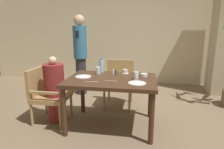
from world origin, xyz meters
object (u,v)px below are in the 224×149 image
object	(u,v)px
chair_far_side	(119,81)
plate_main_right	(83,77)
diner_in_left_chair	(55,89)
bowl_small	(144,75)
water_bottle	(101,66)
glass_tall_mid	(136,76)
glass_tall_near	(98,70)
chair_left_side	(47,92)
plate_main_left	(137,83)
teacup_with_saucer	(125,72)
standing_host	(80,53)

from	to	relation	value
chair_far_side	plate_main_right	bearing A→B (deg)	-117.07
diner_in_left_chair	chair_far_side	bearing A→B (deg)	43.70
diner_in_left_chair	bowl_small	size ratio (longest dim) A/B	10.26
diner_in_left_chair	water_bottle	size ratio (longest dim) A/B	4.54
chair_far_side	glass_tall_mid	world-z (taller)	chair_far_side
plate_main_right	chair_far_side	bearing A→B (deg)	62.93
diner_in_left_chair	glass_tall_near	size ratio (longest dim) A/B	9.32
chair_left_side	glass_tall_mid	xyz separation A→B (m)	(1.42, 0.01, 0.34)
plate_main_left	glass_tall_mid	bearing A→B (deg)	97.42
diner_in_left_chair	water_bottle	xyz separation A→B (m)	(0.68, 0.39, 0.32)
teacup_with_saucer	glass_tall_mid	xyz separation A→B (m)	(0.19, -0.35, 0.03)
teacup_with_saucer	plate_main_right	bearing A→B (deg)	-150.52
bowl_small	glass_tall_mid	world-z (taller)	glass_tall_mid
bowl_small	water_bottle	xyz separation A→B (m)	(-0.72, 0.18, 0.09)
chair_far_side	glass_tall_mid	size ratio (longest dim) A/B	7.64
chair_far_side	standing_host	bearing A→B (deg)	150.68
chair_far_side	standing_host	xyz separation A→B (m)	(-0.95, 0.53, 0.47)
chair_far_side	glass_tall_near	bearing A→B (deg)	-113.54
chair_left_side	standing_host	bearing A→B (deg)	85.49
diner_in_left_chair	glass_tall_near	distance (m)	0.75
glass_tall_near	glass_tall_mid	world-z (taller)	same
plate_main_left	glass_tall_mid	size ratio (longest dim) A/B	2.12
plate_main_right	glass_tall_mid	xyz separation A→B (m)	(0.80, -0.01, 0.05)
chair_far_side	standing_host	size ratio (longest dim) A/B	0.50
chair_left_side	teacup_with_saucer	bearing A→B (deg)	16.29
glass_tall_mid	chair_left_side	bearing A→B (deg)	-179.80
standing_host	plate_main_right	distance (m)	1.50
teacup_with_saucer	glass_tall_mid	bearing A→B (deg)	-61.19
bowl_small	glass_tall_near	world-z (taller)	glass_tall_near
chair_left_side	glass_tall_mid	bearing A→B (deg)	0.20
diner_in_left_chair	chair_far_side	xyz separation A→B (m)	(0.92, 0.88, -0.07)
standing_host	plate_main_left	world-z (taller)	standing_host
chair_left_side	plate_main_left	size ratio (longest dim) A/B	3.61
diner_in_left_chair	plate_main_left	xyz separation A→B (m)	(1.31, -0.21, 0.22)
teacup_with_saucer	water_bottle	size ratio (longest dim) A/B	0.49
chair_far_side	glass_tall_near	xyz separation A→B (m)	(-0.27, -0.62, 0.34)
bowl_small	water_bottle	world-z (taller)	water_bottle
standing_host	glass_tall_mid	bearing A→B (deg)	-47.04
standing_host	water_bottle	size ratio (longest dim) A/B	7.49
plate_main_left	diner_in_left_chair	bearing A→B (deg)	170.82
glass_tall_mid	plate_main_left	bearing A→B (deg)	-82.58
plate_main_left	glass_tall_near	world-z (taller)	glass_tall_near
standing_host	glass_tall_near	xyz separation A→B (m)	(0.68, -1.15, -0.13)
bowl_small	glass_tall_near	distance (m)	0.75
chair_left_side	plate_main_right	world-z (taller)	chair_left_side
glass_tall_mid	standing_host	bearing A→B (deg)	132.96
water_bottle	bowl_small	bearing A→B (deg)	-14.16
plate_main_left	water_bottle	world-z (taller)	water_bottle
teacup_with_saucer	glass_tall_near	world-z (taller)	glass_tall_near
plate_main_right	glass_tall_mid	world-z (taller)	glass_tall_mid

